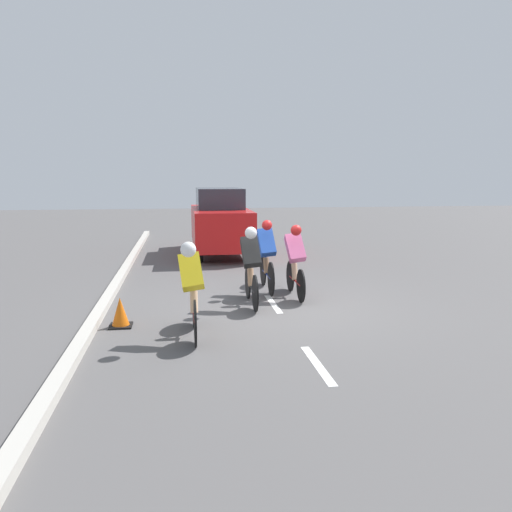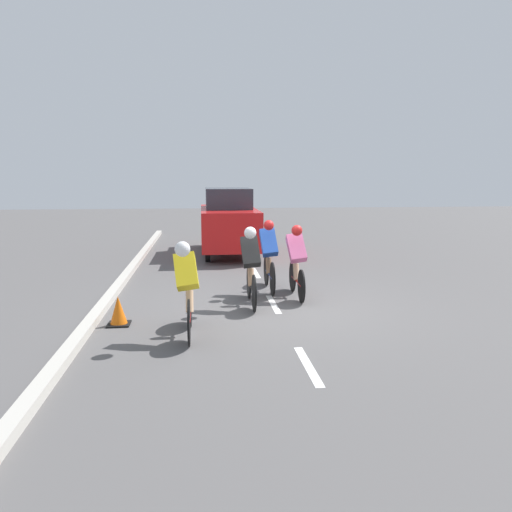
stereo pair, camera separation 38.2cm
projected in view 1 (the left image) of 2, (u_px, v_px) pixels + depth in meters
The scene contains 11 objects.
ground_plane at pixel (274, 306), 9.54m from camera, with size 60.00×60.00×0.00m, color #565454.
lane_stripe_near at pixel (318, 365), 6.53m from camera, with size 0.12×1.40×0.01m, color white.
lane_stripe_mid at pixel (273, 304), 9.66m from camera, with size 0.12×1.40×0.01m, color white.
lane_stripe_far at pixel (251, 273), 12.78m from camera, with size 0.12×1.40×0.01m, color white.
curb at pixel (102, 307), 9.18m from camera, with size 0.20×24.95×0.14m, color #B7B2A8.
cyclist_pink at pixel (295, 259), 10.06m from camera, with size 0.39×1.64×1.51m.
cyclist_black at pixel (251, 264), 9.40m from camera, with size 0.37×1.71×1.54m.
cyclist_yellow at pixel (192, 287), 7.52m from camera, with size 0.39×1.64×1.51m.
cyclist_blue at pixel (267, 254), 10.63m from camera, with size 0.38×1.72×1.56m.
support_car at pixel (220, 221), 15.78m from camera, with size 1.70×4.46×2.08m.
traffic_cone at pixel (120, 313), 8.16m from camera, with size 0.36×0.36×0.49m.
Camera 1 is at (1.72, 9.12, 2.44)m, focal length 35.00 mm.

